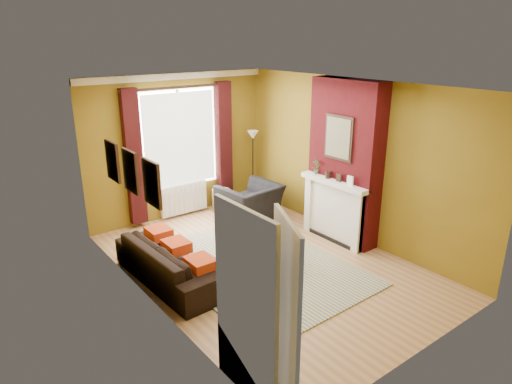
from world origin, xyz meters
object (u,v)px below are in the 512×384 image
sofa (171,262)px  armchair (250,202)px  coffee_table (256,230)px  floor_lamp (253,146)px  wicker_stool (221,200)px

sofa → armchair: (2.34, 1.21, 0.05)m
armchair → coffee_table: 1.41m
sofa → floor_lamp: (2.97, 1.95, 0.94)m
armchair → floor_lamp: floor_lamp is taller
wicker_stool → armchair: bearing=-75.6°
armchair → floor_lamp: bearing=-136.2°
coffee_table → sofa: bearing=-166.5°
wicker_stool → coffee_table: bearing=-106.3°
sofa → floor_lamp: 3.68m
armchair → sofa: bearing=21.6°
sofa → armchair: 2.63m
sofa → wicker_stool: 2.90m
sofa → coffee_table: size_ratio=1.52×
sofa → floor_lamp: size_ratio=1.32×
armchair → coffee_table: (-0.75, -1.19, 0.02)m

